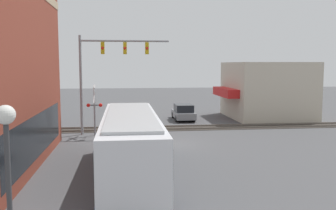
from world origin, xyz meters
TOP-DOWN VIEW (x-y plane):
  - ground_plane at (0.00, 0.00)m, footprint 120.00×120.00m
  - shop_building at (11.32, -11.11)m, footprint 8.12×8.52m
  - city_bus at (-7.14, 2.80)m, footprint 11.40×2.59m
  - traffic_signal_gantry at (4.14, 4.35)m, footprint 0.42×6.76m
  - crossing_signal at (3.62, 5.27)m, footprint 1.41×1.18m
  - streetlamp at (-16.11, 5.69)m, footprint 0.44×0.44m
  - rail_track_near at (6.00, 0.00)m, footprint 2.60×60.00m
  - parked_car_grey at (10.62, -2.60)m, footprint 4.33×1.82m
  - pedestrian_at_crossing at (4.43, 4.03)m, footprint 0.34×0.34m

SIDE VIEW (x-z plane):
  - ground_plane at x=0.00m, z-range 0.00..0.00m
  - rail_track_near at x=6.00m, z-range -0.05..0.10m
  - parked_car_grey at x=10.62m, z-range -0.06..1.48m
  - pedestrian_at_crossing at x=4.43m, z-range 0.01..1.67m
  - city_bus at x=-7.14m, z-range 0.16..3.20m
  - crossing_signal at x=3.62m, z-range 0.39..4.20m
  - streetlamp at x=-16.11m, z-range 0.44..4.89m
  - shop_building at x=11.32m, z-range 0.00..5.54m
  - traffic_signal_gantry at x=4.14m, z-range 1.75..9.26m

